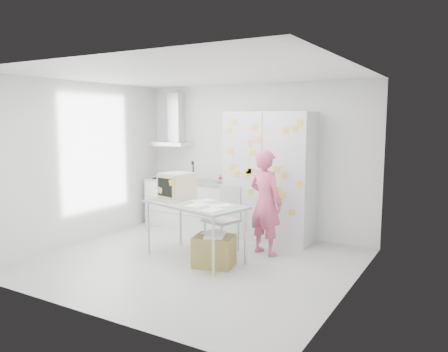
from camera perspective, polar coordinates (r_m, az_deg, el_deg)
The scene contains 10 objects.
floor at distance 6.54m, azimuth -4.03°, elevation -11.19°, with size 4.50×4.00×0.02m, color silver.
walls at distance 6.84m, azimuth -0.74°, elevation 1.34°, with size 4.52×4.01×2.70m.
ceiling at distance 6.23m, azimuth -4.26°, elevation 13.16°, with size 4.50×4.00×0.02m, color white.
counter_run at distance 8.43m, azimuth -4.29°, elevation -3.55°, with size 1.84×0.63×1.28m.
range_hood at distance 8.65m, azimuth -6.36°, elevation 6.62°, with size 0.70×0.48×1.01m.
tall_cabinet at distance 7.51m, azimuth 5.98°, elevation -0.07°, with size 1.50×0.68×2.20m.
person at distance 6.72m, azimuth 5.44°, elevation -3.45°, with size 0.59×0.39×1.62m, color #E35882.
desk at distance 6.71m, azimuth -5.39°, elevation -2.31°, with size 1.70×1.13×1.25m.
chair at distance 6.93m, azimuth 0.14°, elevation -5.02°, with size 0.55×0.55×1.03m.
cardboard_box at distance 6.29m, azimuth -1.29°, elevation -9.67°, with size 0.63×0.55×0.48m.
Camera 1 is at (3.50, -5.11, 2.08)m, focal length 35.00 mm.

